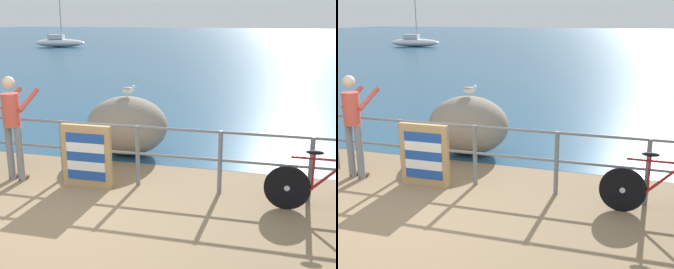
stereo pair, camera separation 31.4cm
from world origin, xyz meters
The scene contains 8 objects.
ground_plane centered at (0.00, 20.00, -0.05)m, with size 120.00×120.00×0.10m, color #846B4C.
sea_surface centered at (0.00, 47.86, 0.00)m, with size 120.00×90.00×0.01m, color navy.
promenade_railing centered at (0.00, 1.80, 0.64)m, with size 9.52×0.07×1.02m.
person_at_railing centered at (-1.40, 1.52, 0.99)m, with size 0.50×0.66×1.78m.
folded_deckchair_stack centered at (-0.11, 1.54, 0.52)m, with size 0.84×0.10×1.04m.
breakwater_boulder_main centered at (-0.08, 3.40, 0.59)m, with size 1.64×1.34×1.17m.
seagull centered at (-0.06, 3.43, 1.31)m, with size 0.34×0.14×0.23m.
sailboat centered at (-16.27, 31.02, 0.42)m, with size 4.56×2.05×4.90m.
Camera 1 is at (2.88, -4.69, 2.73)m, focal length 47.09 mm.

